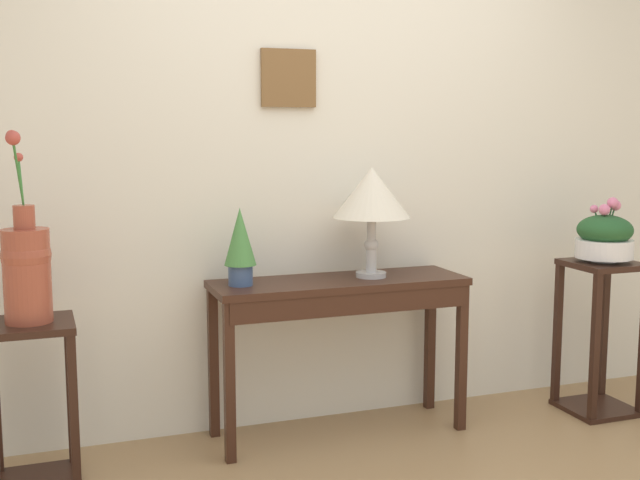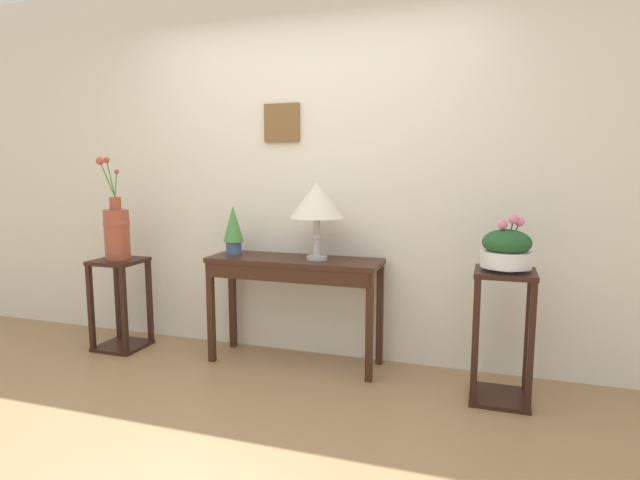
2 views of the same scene
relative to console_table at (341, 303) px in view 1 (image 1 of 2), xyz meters
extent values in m
cube|color=silver|center=(0.03, 0.31, 0.74)|extent=(9.00, 0.10, 2.80)
cube|color=brown|center=(-0.18, 0.25, 1.07)|extent=(0.27, 0.02, 0.28)
cube|color=gray|center=(-0.18, 0.24, 1.07)|extent=(0.22, 0.01, 0.22)
cube|color=#381E14|center=(0.00, 0.02, 0.10)|extent=(1.24, 0.40, 0.03)
cube|color=#381E14|center=(0.00, -0.15, 0.03)|extent=(1.17, 0.03, 0.10)
cube|color=#381E14|center=(-0.59, -0.14, -0.29)|extent=(0.04, 0.04, 0.74)
cube|color=#381E14|center=(0.59, -0.14, -0.29)|extent=(0.04, 0.04, 0.74)
cube|color=#381E14|center=(-0.59, 0.19, -0.29)|extent=(0.04, 0.04, 0.74)
cube|color=#381E14|center=(0.59, 0.19, -0.29)|extent=(0.04, 0.04, 0.74)
cylinder|color=#B7B7BC|center=(0.17, 0.02, 0.13)|extent=(0.15, 0.15, 0.02)
cylinder|color=#B7B7BC|center=(0.17, 0.02, 0.21)|extent=(0.05, 0.05, 0.13)
sphere|color=#B7B7BC|center=(0.17, 0.02, 0.27)|extent=(0.07, 0.07, 0.07)
cylinder|color=#B7B7BC|center=(0.17, 0.02, 0.34)|extent=(0.04, 0.04, 0.13)
cone|color=beige|center=(0.17, 0.02, 0.53)|extent=(0.37, 0.37, 0.24)
cylinder|color=#3D5684|center=(-0.48, 0.04, 0.16)|extent=(0.11, 0.11, 0.10)
cone|color=#478442|center=(-0.48, 0.04, 0.34)|extent=(0.15, 0.15, 0.27)
cube|color=black|center=(-1.40, -0.10, 0.03)|extent=(0.35, 0.35, 0.03)
cube|color=black|center=(-1.25, -0.25, -0.31)|extent=(0.04, 0.03, 0.65)
cube|color=black|center=(-1.25, 0.05, -0.31)|extent=(0.04, 0.04, 0.65)
cylinder|color=#9E4733|center=(-1.40, -0.10, 0.24)|extent=(0.19, 0.19, 0.38)
sphere|color=#9E4733|center=(-1.40, -0.10, 0.32)|extent=(0.20, 0.20, 0.20)
cylinder|color=#9E4733|center=(-1.40, -0.10, 0.48)|extent=(0.08, 0.08, 0.10)
cylinder|color=#387A38|center=(-1.41, -0.08, 0.62)|extent=(0.02, 0.06, 0.19)
sphere|color=#B7473D|center=(-1.41, -0.05, 0.72)|extent=(0.04, 0.04, 0.04)
cylinder|color=#387A38|center=(-1.42, -0.16, 0.66)|extent=(0.03, 0.12, 0.27)
sphere|color=#B7473D|center=(-1.43, -0.21, 0.80)|extent=(0.06, 0.06, 0.06)
cylinder|color=#387A38|center=(-1.42, -0.12, 0.67)|extent=(0.04, 0.05, 0.28)
sphere|color=#B7473D|center=(-1.43, -0.14, 0.80)|extent=(0.05, 0.05, 0.05)
cube|color=black|center=(1.40, -0.15, 0.13)|extent=(0.35, 0.35, 0.03)
cube|color=black|center=(1.40, -0.15, -0.65)|extent=(0.35, 0.35, 0.03)
cube|color=black|center=(1.25, -0.31, -0.26)|extent=(0.04, 0.03, 0.75)
cube|color=black|center=(1.25, 0.00, -0.26)|extent=(0.04, 0.04, 0.75)
cube|color=black|center=(1.56, 0.00, -0.26)|extent=(0.04, 0.04, 0.75)
cylinder|color=silver|center=(1.40, -0.15, 0.16)|extent=(0.13, 0.13, 0.02)
cylinder|color=silver|center=(1.40, -0.15, 0.22)|extent=(0.29, 0.29, 0.10)
ellipsoid|color=#235128|center=(1.40, -0.15, 0.31)|extent=(0.28, 0.28, 0.16)
cylinder|color=#235128|center=(1.39, -0.17, 0.34)|extent=(0.04, 0.04, 0.16)
sphere|color=pink|center=(1.38, -0.18, 0.42)|extent=(0.06, 0.06, 0.06)
cylinder|color=#235128|center=(1.39, -0.13, 0.34)|extent=(0.04, 0.06, 0.16)
sphere|color=pink|center=(1.37, -0.10, 0.42)|extent=(0.04, 0.04, 0.04)
cylinder|color=#235128|center=(1.44, -0.15, 0.35)|extent=(0.07, 0.01, 0.18)
sphere|color=pink|center=(1.47, -0.15, 0.44)|extent=(0.05, 0.05, 0.05)
cylinder|color=#235128|center=(1.42, -0.16, 0.36)|extent=(0.04, 0.02, 0.19)
sphere|color=pink|center=(1.43, -0.17, 0.45)|extent=(0.06, 0.06, 0.06)
camera|label=1|loc=(-1.37, -3.48, 0.83)|focal=44.69mm
camera|label=2|loc=(1.31, -3.39, 0.76)|focal=29.43mm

